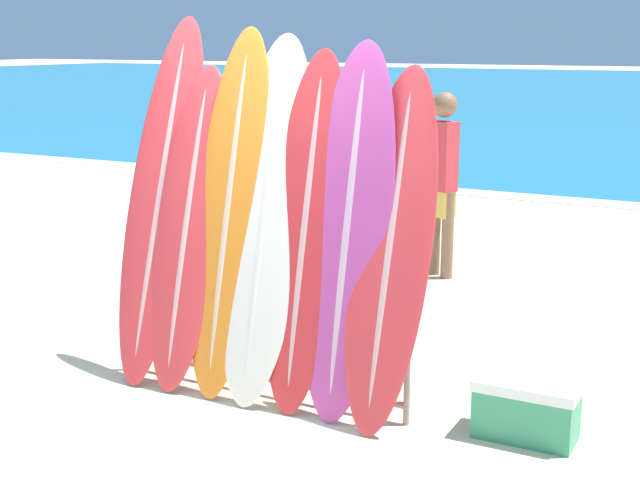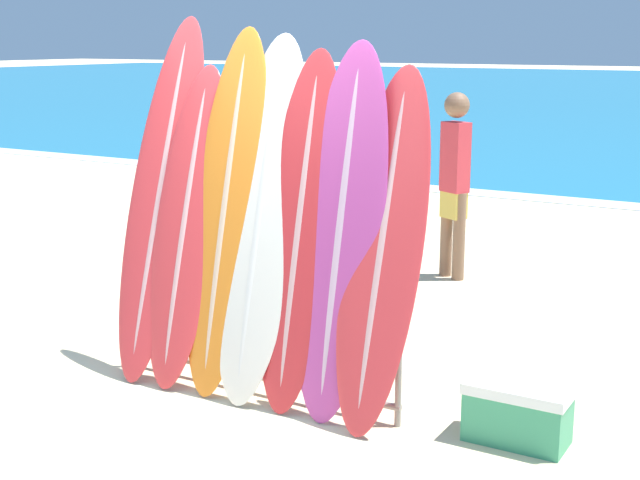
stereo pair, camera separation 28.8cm
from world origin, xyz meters
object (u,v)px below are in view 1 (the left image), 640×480
person_near_water (443,177)px  cooler_box (526,409)px  surfboard_slot_0 (161,199)px  person_far_right (378,146)px  surfboard_slot_5 (348,232)px  surfboard_rack (264,327)px  surfboard_slot_3 (266,220)px  surfboard_slot_4 (306,232)px  surfboard_slot_2 (230,213)px  surfboard_slot_6 (391,249)px  person_far_left (247,186)px  surfboard_slot_1 (189,227)px  person_mid_beach (275,171)px

person_near_water → cooler_box: (1.73, -3.28, -0.81)m
surfboard_slot_0 → person_far_right: (-1.36, 6.78, -0.41)m
surfboard_slot_5 → surfboard_rack: bearing=-176.0°
surfboard_slot_0 → surfboard_slot_3: surfboard_slot_0 is taller
person_near_water → surfboard_slot_0: bearing=103.2°
surfboard_slot_4 → cooler_box: surfboard_slot_4 is taller
surfboard_slot_2 → surfboard_slot_3: surfboard_slot_2 is taller
surfboard_slot_6 → person_far_left: bearing=136.8°
person_far_right → cooler_box: bearing=78.1°
surfboard_rack → surfboard_slot_1: bearing=177.8°
surfboard_slot_5 → person_near_water: bearing=100.2°
surfboard_rack → person_far_right: (-2.23, 6.88, 0.35)m
surfboard_slot_0 → cooler_box: size_ratio=4.10×
surfboard_slot_0 → surfboard_slot_3: (0.86, -0.04, -0.06)m
surfboard_slot_3 → surfboard_slot_4: surfboard_slot_3 is taller
surfboard_rack → cooler_box: 1.74m
surfboard_slot_0 → person_far_left: size_ratio=1.42×
surfboard_slot_3 → surfboard_rack: bearing=-85.6°
surfboard_slot_5 → cooler_box: size_ratio=3.83×
surfboard_slot_2 → cooler_box: surfboard_slot_2 is taller
surfboard_slot_4 → cooler_box: (1.41, 0.12, -0.95)m
person_mid_beach → person_far_left: bearing=71.1°
person_mid_beach → person_far_left: (0.39, -1.20, 0.04)m
cooler_box → surfboard_slot_4: bearing=-175.2°
person_far_left → surfboard_slot_5: bearing=37.4°
surfboard_slot_6 → cooler_box: surfboard_slot_6 is taller
surfboard_rack → surfboard_slot_6: (0.87, 0.04, 0.61)m
surfboard_slot_0 → person_far_left: surfboard_slot_0 is taller
surfboard_slot_0 → surfboard_slot_2: size_ratio=1.03×
person_near_water → surfboard_slot_3: bearing=117.7°
surfboard_slot_4 → person_near_water: surfboard_slot_4 is taller
surfboard_rack → surfboard_slot_6: surfboard_slot_6 is taller
surfboard_slot_5 → person_far_left: 3.18m
surfboard_rack → surfboard_slot_0: surfboard_slot_0 is taller
surfboard_rack → person_mid_beach: size_ratio=1.24×
person_mid_beach → cooler_box: (3.68, -3.39, -0.73)m
person_far_right → cooler_box: size_ratio=2.51×
person_far_left → person_far_right: size_ratio=1.15×
person_mid_beach → person_far_left: size_ratio=0.96×
surfboard_slot_5 → person_mid_beach: surfboard_slot_5 is taller
surfboard_slot_2 → person_near_water: bearing=85.7°
surfboard_slot_1 → surfboard_slot_6: size_ratio=0.99×
person_near_water → person_far_right: person_near_water is taller
surfboard_slot_1 → person_near_water: bearing=80.6°
surfboard_slot_4 → person_mid_beach: 4.19m
person_far_left → person_near_water: bearing=118.7°
surfboard_slot_4 → person_near_water: bearing=95.3°
surfboard_slot_6 → cooler_box: (0.83, 0.12, -0.90)m
surfboard_slot_1 → person_far_left: surfboard_slot_1 is taller
surfboard_rack → cooler_box: surfboard_rack is taller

